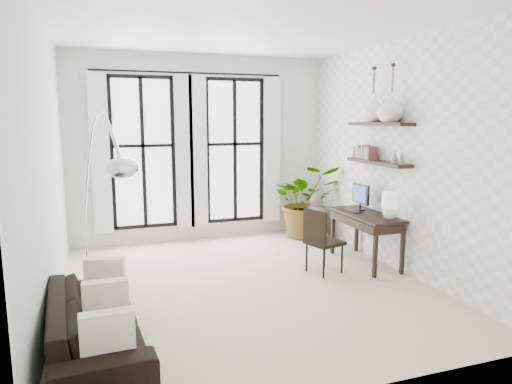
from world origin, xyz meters
name	(u,v)px	position (x,y,z in m)	size (l,w,h in m)	color
floor	(244,285)	(0.00, 0.00, 0.00)	(5.00, 5.00, 0.00)	beige
ceiling	(243,27)	(0.00, 0.00, 3.20)	(5.00, 5.00, 0.00)	white
wall_left	(45,168)	(-2.25, 0.00, 1.60)	(5.00, 5.00, 0.00)	#B6CBBB
wall_right	(397,157)	(2.25, 0.00, 1.60)	(5.00, 5.00, 0.00)	white
wall_back	(201,149)	(0.00, 2.50, 1.60)	(4.50, 4.50, 0.00)	white
windows	(191,152)	(-0.20, 2.43, 1.56)	(3.26, 0.13, 2.65)	white
wall_shelves	(377,146)	(2.11, 0.30, 1.73)	(0.25, 1.30, 0.60)	black
sofa	(96,326)	(-1.80, -1.27, 0.29)	(1.97, 0.77, 0.58)	black
throw_pillows	(106,302)	(-1.70, -1.27, 0.50)	(0.40, 1.52, 0.40)	silver
plant	(306,201)	(1.78, 1.96, 0.66)	(1.19, 1.03, 1.33)	#2D7228
desk	(368,217)	(1.95, 0.21, 0.71)	(0.54, 1.28, 1.15)	black
desk_chair	(320,237)	(1.12, 0.08, 0.52)	(0.53, 0.53, 0.91)	black
arc_lamp	(99,159)	(-1.70, -0.44, 1.72)	(0.71, 1.89, 2.20)	silver
buddha	(316,221)	(1.85, 1.70, 0.34)	(0.45, 0.45, 0.82)	slate
vase_a	(391,108)	(2.11, 0.01, 2.27)	(0.37, 0.37, 0.38)	white
vase_b	(374,109)	(2.11, 0.41, 2.27)	(0.37, 0.37, 0.38)	white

